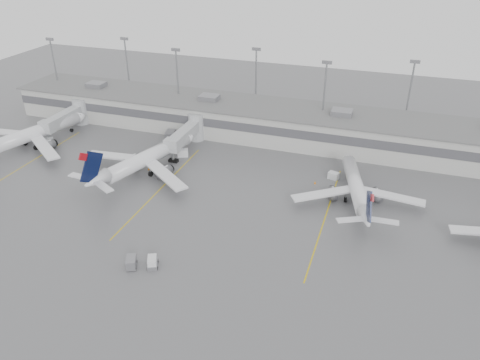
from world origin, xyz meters
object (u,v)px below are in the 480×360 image
(jet_far_left, at_px, (30,134))
(baggage_tug, at_px, (152,263))
(jet_mid_right, at_px, (357,188))
(jet_mid_left, at_px, (144,159))

(jet_far_left, bearing_deg, baggage_tug, -15.37)
(jet_far_left, bearing_deg, jet_mid_right, 16.51)
(jet_mid_left, relative_size, baggage_tug, 10.62)
(jet_mid_right, xyz_separation_m, baggage_tug, (-29.08, -31.64, -2.31))
(jet_far_left, relative_size, baggage_tug, 10.66)
(jet_far_left, distance_m, jet_mid_left, 33.84)
(baggage_tug, bearing_deg, jet_mid_left, 95.79)
(jet_mid_left, bearing_deg, baggage_tug, -42.16)
(jet_mid_right, distance_m, baggage_tug, 43.03)
(jet_mid_left, height_order, jet_mid_right, jet_mid_left)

